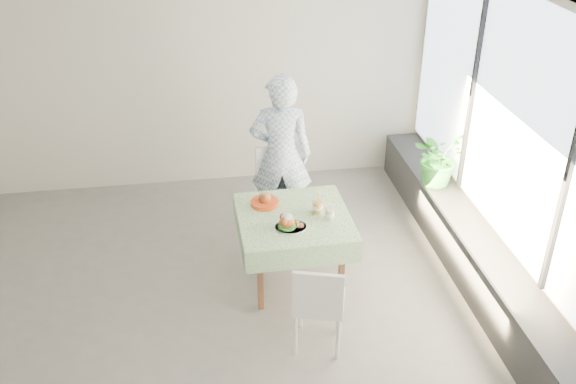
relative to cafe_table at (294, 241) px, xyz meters
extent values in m
plane|color=#615E5C|center=(-1.04, -0.25, -0.46)|extent=(6.00, 6.00, 0.00)
plane|color=white|center=(-1.04, -0.25, 2.34)|extent=(6.00, 6.00, 0.00)
cube|color=beige|center=(-1.04, 2.25, 0.94)|extent=(6.00, 0.02, 2.80)
cube|color=beige|center=(1.96, -0.25, 0.94)|extent=(0.02, 5.00, 2.80)
cube|color=#D1E0F9|center=(1.93, -0.25, 1.19)|extent=(0.01, 4.80, 2.18)
cube|color=black|center=(1.76, -0.25, -0.21)|extent=(0.40, 4.80, 0.50)
cube|color=brown|center=(0.00, 0.00, 0.25)|extent=(0.92, 0.92, 0.04)
cube|color=white|center=(0.00, 0.00, 0.28)|extent=(1.06, 1.06, 0.01)
cube|color=white|center=(0.02, 0.83, 0.04)|extent=(0.54, 0.54, 0.04)
cube|color=white|center=(-0.02, 1.04, 0.30)|extent=(0.47, 0.12, 0.47)
cube|color=white|center=(0.07, -0.91, -0.02)|extent=(0.51, 0.51, 0.04)
cube|color=white|center=(0.01, -1.09, 0.21)|extent=(0.41, 0.16, 0.41)
imported|color=#7F9BCC|center=(0.02, 0.96, 0.44)|extent=(0.70, 0.51, 1.80)
cylinder|color=white|center=(-0.06, -0.20, 0.29)|extent=(0.30, 0.30, 0.02)
cylinder|color=#165916|center=(-0.10, -0.20, 0.30)|extent=(0.17, 0.17, 0.02)
ellipsoid|color=#985124|center=(-0.10, -0.20, 0.35)|extent=(0.14, 0.13, 0.11)
ellipsoid|color=white|center=(-0.10, -0.20, 0.40)|extent=(0.10, 0.10, 0.07)
cylinder|color=#AA1110|center=(0.03, -0.22, 0.31)|extent=(0.05, 0.05, 0.03)
cylinder|color=white|center=(0.23, 0.03, 0.35)|extent=(0.10, 0.10, 0.14)
cylinder|color=orange|center=(0.23, 0.03, 0.34)|extent=(0.09, 0.09, 0.11)
cylinder|color=white|center=(0.23, 0.03, 0.43)|extent=(0.11, 0.11, 0.01)
cylinder|color=yellow|center=(0.24, 0.03, 0.48)|extent=(0.01, 0.04, 0.20)
cylinder|color=white|center=(0.32, -0.10, 0.35)|extent=(0.09, 0.09, 0.13)
cylinder|color=beige|center=(0.32, -0.10, 0.33)|extent=(0.08, 0.08, 0.09)
cylinder|color=white|center=(0.32, -0.10, 0.41)|extent=(0.09, 0.09, 0.01)
cylinder|color=yellow|center=(0.32, -0.10, 0.46)|extent=(0.01, 0.03, 0.18)
cylinder|color=#BF3A13|center=(-0.25, 0.25, 0.30)|extent=(0.27, 0.27, 0.04)
cylinder|color=white|center=(-0.25, 0.25, 0.31)|extent=(0.23, 0.23, 0.02)
ellipsoid|color=#985124|center=(-0.25, 0.25, 0.36)|extent=(0.12, 0.11, 0.10)
imported|color=#287727|center=(1.72, 0.83, 0.36)|extent=(0.74, 0.70, 0.64)
camera|label=1|loc=(-0.84, -5.05, 3.44)|focal=40.00mm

